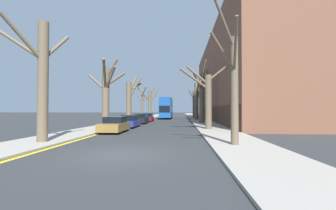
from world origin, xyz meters
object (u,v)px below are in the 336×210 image
object	(u,v)px
street_tree_left_1	(106,94)
double_decker_bus	(166,107)
street_tree_left_2	(130,100)
parked_car_3	(147,118)
street_tree_right_1	(208,98)
parked_car_2	(141,119)
street_tree_right_3	(197,99)
parked_car_0	(115,125)
street_tree_left_0	(42,77)
street_tree_left_4	(150,103)
street_tree_right_2	(202,96)
street_tree_right_4	(194,104)
street_tree_left_3	(142,102)
street_tree_right_0	(233,83)
parked_car_1	(130,122)

from	to	relation	value
street_tree_left_1	double_decker_bus	xyz separation A→B (m)	(4.52, 26.85, -1.09)
street_tree_left_2	parked_car_3	xyz separation A→B (m)	(2.33, 3.13, -2.89)
street_tree_left_2	double_decker_bus	distance (m)	15.97
street_tree_right_1	parked_car_2	world-z (taller)	street_tree_right_1
street_tree_right_3	parked_car_0	world-z (taller)	street_tree_right_3
street_tree_left_0	street_tree_left_1	world-z (taller)	street_tree_left_1
street_tree_left_2	street_tree_right_3	world-z (taller)	street_tree_right_3
street_tree_left_4	street_tree_right_2	bearing A→B (deg)	-64.42
street_tree_right_1	street_tree_right_3	distance (m)	20.65
street_tree_left_2	street_tree_left_4	distance (m)	21.33
street_tree_left_2	parked_car_2	distance (m)	4.61
street_tree_left_2	street_tree_right_2	bearing A→B (deg)	-9.04
street_tree_right_4	street_tree_right_3	bearing A→B (deg)	-88.94
street_tree_left_1	street_tree_left_3	bearing A→B (deg)	90.37
street_tree_left_0	street_tree_right_3	xyz separation A→B (m)	(11.22, 30.14, 0.11)
street_tree_right_1	double_decker_bus	size ratio (longest dim) A/B	0.64
street_tree_right_0	parked_car_3	xyz separation A→B (m)	(-8.73, 25.77, -2.78)
street_tree_left_0	parked_car_2	world-z (taller)	street_tree_left_0
street_tree_left_3	street_tree_right_0	world-z (taller)	street_tree_left_3
street_tree_left_2	double_decker_bus	bearing A→B (deg)	72.69
street_tree_left_0	street_tree_right_2	size ratio (longest dim) A/B	0.80
street_tree_left_4	street_tree_right_2	xyz separation A→B (m)	(11.06, -23.11, 0.29)
street_tree_right_3	double_decker_bus	xyz separation A→B (m)	(-6.40, 7.16, -1.47)
street_tree_left_4	double_decker_bus	distance (m)	7.74
street_tree_left_4	parked_car_2	world-z (taller)	street_tree_left_4
street_tree_left_1	parked_car_0	world-z (taller)	street_tree_left_1
street_tree_left_1	street_tree_right_0	xyz separation A→B (m)	(10.83, -11.01, -0.22)
street_tree_left_3	street_tree_right_2	bearing A→B (deg)	-47.85
street_tree_right_4	parked_car_2	distance (m)	22.83
street_tree_right_2	parked_car_3	distance (m)	10.66
street_tree_left_4	street_tree_right_3	world-z (taller)	street_tree_right_3
street_tree_right_3	parked_car_0	bearing A→B (deg)	-110.61
street_tree_left_4	street_tree_right_4	bearing A→B (deg)	-16.09
street_tree_right_0	street_tree_right_2	size ratio (longest dim) A/B	0.92
street_tree_right_1	parked_car_3	xyz separation A→B (m)	(-8.47, 15.69, -2.50)
street_tree_right_1	street_tree_left_4	bearing A→B (deg)	107.48
street_tree_left_0	street_tree_right_0	bearing A→B (deg)	-2.84
street_tree_right_2	street_tree_right_3	distance (m)	9.84
street_tree_right_2	parked_car_3	bearing A→B (deg)	151.01
street_tree_right_0	street_tree_left_4	bearing A→B (deg)	103.96
parked_car_2	street_tree_right_2	bearing A→B (deg)	6.22
street_tree_left_0	parked_car_1	size ratio (longest dim) A/B	1.62
double_decker_bus	parked_car_2	xyz separation A→B (m)	(-2.42, -17.96, -1.90)
street_tree_right_1	parked_car_1	bearing A→B (deg)	160.32
street_tree_right_4	street_tree_left_1	bearing A→B (deg)	-109.78
street_tree_left_4	street_tree_left_0	bearing A→B (deg)	-90.26
street_tree_left_0	double_decker_bus	world-z (taller)	street_tree_left_0
street_tree_right_1	street_tree_right_3	bearing A→B (deg)	89.05
street_tree_left_0	parked_car_0	bearing A→B (deg)	70.29
street_tree_right_1	parked_car_1	xyz separation A→B (m)	(-8.47, 3.03, -2.52)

